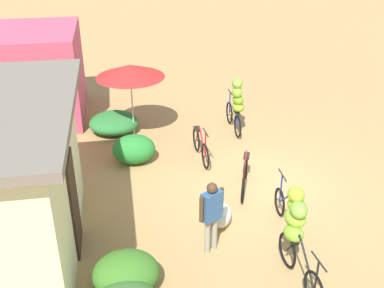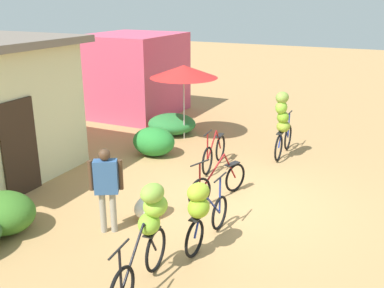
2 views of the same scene
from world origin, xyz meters
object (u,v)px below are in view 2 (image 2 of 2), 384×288
object	(u,v)px
market_umbrella	(184,71)
person_vendor	(106,183)
bicycle_leftmost	(149,226)
bicycle_center_loaded	(218,183)
shop_pink	(134,75)
produce_sack	(150,206)
bicycle_by_shop	(214,153)
bicycle_rightmost	(283,121)
bicycle_near_pile	(202,208)

from	to	relation	value
market_umbrella	person_vendor	size ratio (longest dim) A/B	1.38
bicycle_leftmost	bicycle_center_loaded	xyz separation A→B (m)	(2.91, 0.13, -0.53)
shop_pink	market_umbrella	world-z (taller)	shop_pink
produce_sack	bicycle_by_shop	bearing A→B (deg)	-1.76
market_umbrella	bicycle_leftmost	bearing A→B (deg)	-157.62
bicycle_leftmost	person_vendor	bearing A→B (deg)	57.37
bicycle_rightmost	produce_sack	xyz separation A→B (m)	(-4.21, 1.37, -0.77)
market_umbrella	person_vendor	distance (m)	5.59
market_umbrella	bicycle_center_loaded	bearing A→B (deg)	-143.79
market_umbrella	person_vendor	xyz separation A→B (m)	(-5.37, -1.21, -1.02)
bicycle_near_pile	bicycle_center_loaded	bearing A→B (deg)	14.33
market_umbrella	bicycle_leftmost	world-z (taller)	market_umbrella
bicycle_center_loaded	person_vendor	bearing A→B (deg)	149.05
bicycle_rightmost	bicycle_leftmost	bearing A→B (deg)	176.23
market_umbrella	bicycle_center_loaded	size ratio (longest dim) A/B	1.32
bicycle_by_shop	produce_sack	size ratio (longest dim) A/B	2.33
shop_pink	bicycle_near_pile	bearing A→B (deg)	-140.71
bicycle_leftmost	produce_sack	size ratio (longest dim) A/B	2.46
bicycle_leftmost	person_vendor	xyz separation A→B (m)	(0.87, 1.36, 0.06)
shop_pink	person_vendor	size ratio (longest dim) A/B	2.07
bicycle_leftmost	bicycle_center_loaded	size ratio (longest dim) A/B	1.06
shop_pink	bicycle_rightmost	size ratio (longest dim) A/B	1.84
bicycle_leftmost	bicycle_center_loaded	bearing A→B (deg)	2.65
shop_pink	bicycle_by_shop	bearing A→B (deg)	-128.55
bicycle_center_loaded	produce_sack	bearing A→B (deg)	145.87
bicycle_by_shop	shop_pink	bearing A→B (deg)	51.45
bicycle_near_pile	bicycle_rightmost	distance (m)	4.81
bicycle_leftmost	bicycle_by_shop	size ratio (longest dim) A/B	1.05
market_umbrella	produce_sack	xyz separation A→B (m)	(-4.58, -1.58, -1.74)
bicycle_by_shop	bicycle_near_pile	bearing A→B (deg)	-160.29
bicycle_near_pile	person_vendor	world-z (taller)	person_vendor
shop_pink	market_umbrella	xyz separation A→B (m)	(-1.91, -2.88, 0.58)
bicycle_rightmost	produce_sack	distance (m)	4.50
bicycle_center_loaded	person_vendor	xyz separation A→B (m)	(-2.04, 1.23, 0.59)
shop_pink	person_vendor	distance (m)	8.36
shop_pink	bicycle_rightmost	world-z (taller)	shop_pink
bicycle_near_pile	bicycle_by_shop	xyz separation A→B (m)	(3.45, 1.24, -0.37)
market_umbrella	bicycle_by_shop	bearing A→B (deg)	-135.89
bicycle_leftmost	person_vendor	world-z (taller)	person_vendor
shop_pink	bicycle_leftmost	bearing A→B (deg)	-146.19
shop_pink	bicycle_center_loaded	size ratio (longest dim) A/B	1.97
bicycle_rightmost	produce_sack	size ratio (longest dim) A/B	2.48
bicycle_leftmost	market_umbrella	bearing A→B (deg)	22.38
bicycle_leftmost	bicycle_by_shop	world-z (taller)	bicycle_leftmost
market_umbrella	person_vendor	bearing A→B (deg)	-167.31
bicycle_center_loaded	bicycle_near_pile	bearing A→B (deg)	-165.67
bicycle_leftmost	bicycle_near_pile	bearing A→B (deg)	-17.57
bicycle_near_pile	market_umbrella	bearing A→B (deg)	29.33
shop_pink	bicycle_by_shop	xyz separation A→B (m)	(-3.63, -4.55, -1.01)
bicycle_rightmost	person_vendor	distance (m)	5.30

